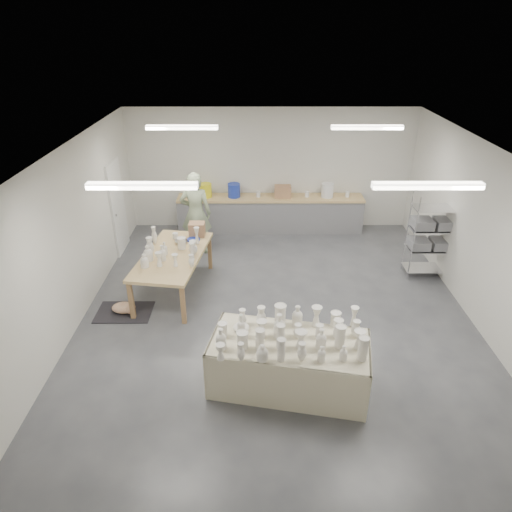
{
  "coord_description": "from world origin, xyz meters",
  "views": [
    {
      "loc": [
        -0.37,
        -7.0,
        4.8
      ],
      "look_at": [
        -0.36,
        0.21,
        1.05
      ],
      "focal_mm": 32.0,
      "sensor_mm": 36.0,
      "label": 1
    }
  ],
  "objects_px": {
    "potter": "(196,213)",
    "red_stool": "(199,235)",
    "work_table": "(174,252)",
    "drying_table": "(289,361)"
  },
  "relations": [
    {
      "from": "work_table",
      "to": "red_stool",
      "type": "xyz_separation_m",
      "value": [
        0.24,
        1.93,
        -0.53
      ]
    },
    {
      "from": "red_stool",
      "to": "potter",
      "type": "bearing_deg",
      "value": -90.0
    },
    {
      "from": "potter",
      "to": "red_stool",
      "type": "relative_size",
      "value": 4.21
    },
    {
      "from": "red_stool",
      "to": "drying_table",
      "type": "bearing_deg",
      "value": -68.58
    },
    {
      "from": "work_table",
      "to": "potter",
      "type": "distance_m",
      "value": 1.69
    },
    {
      "from": "drying_table",
      "to": "work_table",
      "type": "xyz_separation_m",
      "value": [
        -2.05,
        2.69,
        0.39
      ]
    },
    {
      "from": "drying_table",
      "to": "red_stool",
      "type": "bearing_deg",
      "value": 122.29
    },
    {
      "from": "drying_table",
      "to": "work_table",
      "type": "height_order",
      "value": "work_table"
    },
    {
      "from": "drying_table",
      "to": "potter",
      "type": "xyz_separation_m",
      "value": [
        -1.81,
        4.35,
        0.52
      ]
    },
    {
      "from": "potter",
      "to": "red_stool",
      "type": "height_order",
      "value": "potter"
    }
  ]
}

